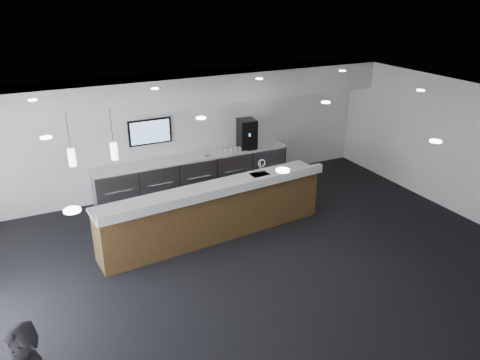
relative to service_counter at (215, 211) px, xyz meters
name	(u,v)px	position (x,y,z in m)	size (l,w,h in m)	color
ground	(264,260)	(0.46, -1.29, -0.58)	(10.00, 10.00, 0.00)	black
ceiling	(267,108)	(0.46, -1.29, 2.42)	(10.00, 8.00, 0.02)	black
back_wall	(188,131)	(0.46, 2.71, 0.92)	(10.00, 0.02, 3.00)	white
right_wall	(460,149)	(5.46, -1.29, 0.92)	(0.02, 8.00, 3.00)	white
soffit_bulkhead	(193,89)	(0.46, 2.26, 2.07)	(10.00, 0.90, 0.70)	white
alcove_panel	(188,128)	(0.46, 2.68, 1.02)	(9.80, 0.06, 1.40)	white
back_credenza	(195,174)	(0.46, 2.35, -0.10)	(5.06, 0.66, 0.95)	#909498
wall_tv	(150,132)	(-0.54, 2.61, 1.07)	(1.05, 0.08, 0.62)	black
pendant_left	(118,157)	(-1.94, -0.49, 1.67)	(0.12, 0.12, 0.30)	beige
pendant_right	(75,163)	(-2.64, -0.49, 1.67)	(0.12, 0.12, 0.30)	beige
ceiling_can_lights	(267,110)	(0.46, -1.29, 2.39)	(7.00, 5.00, 0.02)	silver
service_counter	(215,211)	(0.00, 0.00, 0.00)	(5.00, 1.24, 1.49)	#482E18
coffee_machine	(247,134)	(1.95, 2.37, 0.75)	(0.49, 0.59, 0.76)	black
info_sign_left	(207,152)	(0.77, 2.24, 0.48)	(0.16, 0.02, 0.22)	silver
info_sign_right	(251,143)	(2.03, 2.27, 0.50)	(0.19, 0.02, 0.26)	silver
cup_0	(245,147)	(1.85, 2.27, 0.42)	(0.10, 0.10, 0.09)	white
cup_1	(240,148)	(1.71, 2.27, 0.42)	(0.10, 0.10, 0.09)	white
cup_2	(235,149)	(1.57, 2.27, 0.42)	(0.10, 0.10, 0.09)	white
cup_3	(230,150)	(1.43, 2.27, 0.42)	(0.10, 0.10, 0.09)	white
cup_4	(225,151)	(1.29, 2.27, 0.42)	(0.10, 0.10, 0.09)	white
cup_5	(220,151)	(1.15, 2.27, 0.42)	(0.10, 0.10, 0.09)	white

